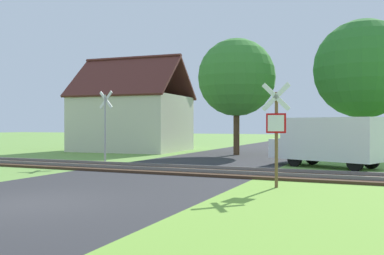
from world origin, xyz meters
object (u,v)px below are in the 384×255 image
Objects in this scene: crossing_sign_far at (105,122)px; house at (132,121)px; tree_center at (236,78)px; mail_truck at (328,140)px; stop_sign_near at (276,128)px; tree_right at (364,69)px.

house is at bearing 125.72° from crossing_sign_far.
tree_center reaches higher than house.
crossing_sign_far is 10.50m from mail_truck.
crossing_sign_far reaches higher than stop_sign_near.
tree_right is 7.62m from tree_center.
stop_sign_near is 10.32m from crossing_sign_far.
stop_sign_near is at bearing -163.99° from mail_truck.
crossing_sign_far is 15.60m from tree_right.
tree_center is at bearing 68.19° from mail_truck.
crossing_sign_far is 0.44× the size of house.
house is 1.56× the size of mail_truck.
tree_right reaches higher than tree_center.
stop_sign_near is 0.39× the size of tree_right.
tree_center is 9.45m from mail_truck.
house is at bearing -179.60° from tree_right.
stop_sign_near is 0.90× the size of crossing_sign_far.
crossing_sign_far is at bearing -68.99° from house.
tree_center is 1.42× the size of mail_truck.
tree_right is 1.57× the size of mail_truck.
tree_center reaches higher than stop_sign_near.
tree_center is (-5.36, 13.24, 3.11)m from stop_sign_near.
stop_sign_near is 20.04m from house.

